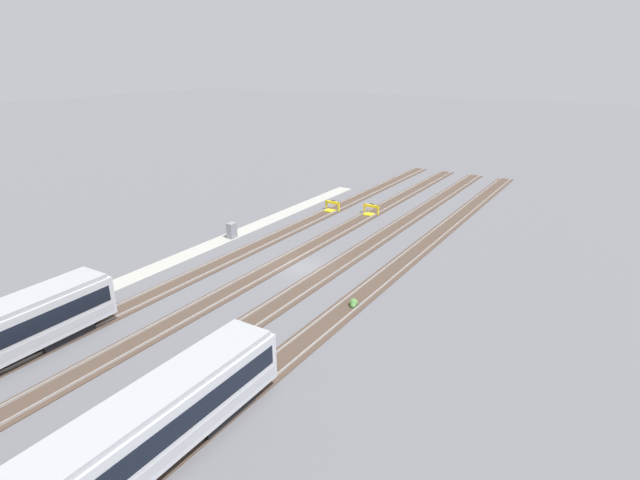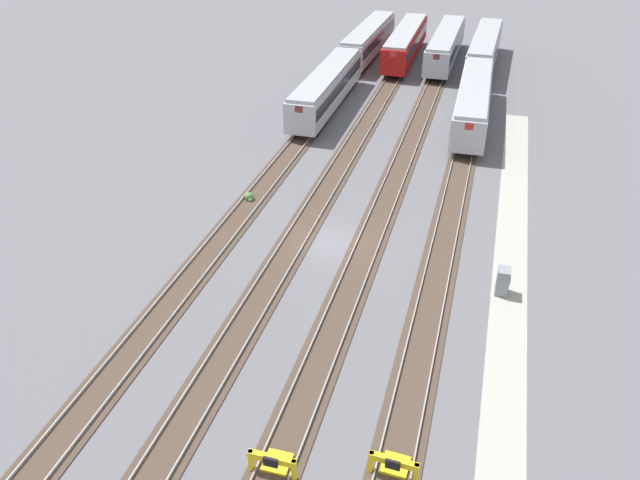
% 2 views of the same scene
% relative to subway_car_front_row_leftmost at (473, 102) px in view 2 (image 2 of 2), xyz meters
% --- Properties ---
extents(ground_plane, '(400.00, 400.00, 0.00)m').
position_rel_subway_car_front_row_leftmost_xyz_m(ground_plane, '(-23.88, 6.97, -2.04)').
color(ground_plane, '#5B5B60').
extents(service_walkway, '(54.00, 2.00, 0.01)m').
position_rel_subway_car_front_row_leftmost_xyz_m(service_walkway, '(-23.88, -4.14, -2.04)').
color(service_walkway, '#9E9E93').
rests_on(service_walkway, ground).
extents(rail_track_nearest, '(90.00, 2.23, 0.21)m').
position_rel_subway_car_front_row_leftmost_xyz_m(rail_track_nearest, '(-23.88, 0.03, -2.00)').
color(rail_track_nearest, '#47382D').
rests_on(rail_track_nearest, ground).
extents(rail_track_near_inner, '(90.00, 2.24, 0.21)m').
position_rel_subway_car_front_row_leftmost_xyz_m(rail_track_near_inner, '(-23.88, 4.66, -2.00)').
color(rail_track_near_inner, '#47382D').
rests_on(rail_track_near_inner, ground).
extents(rail_track_middle, '(90.00, 2.24, 0.21)m').
position_rel_subway_car_front_row_leftmost_xyz_m(rail_track_middle, '(-23.88, 9.28, -2.00)').
color(rail_track_middle, '#47382D').
rests_on(rail_track_middle, ground).
extents(rail_track_far_inner, '(90.00, 2.23, 0.21)m').
position_rel_subway_car_front_row_leftmost_xyz_m(rail_track_far_inner, '(-23.88, 13.91, -2.00)').
color(rail_track_far_inner, '#47382D').
rests_on(rail_track_far_inner, ground).
extents(subway_car_front_row_leftmost, '(18.06, 3.21, 3.70)m').
position_rel_subway_car_front_row_leftmost_xyz_m(subway_car_front_row_leftmost, '(0.00, 0.00, 0.00)').
color(subway_car_front_row_leftmost, '#ADAFB7').
rests_on(subway_car_front_row_leftmost, ground).
extents(subway_car_front_row_left_inner, '(18.02, 2.97, 3.70)m').
position_rel_subway_car_front_row_leftmost_xyz_m(subway_car_front_row_left_inner, '(18.89, 9.34, 0.00)').
color(subway_car_front_row_left_inner, '#B71414').
rests_on(subway_car_front_row_left_inner, ground).
extents(subway_car_front_row_centre, '(18.06, 3.25, 3.70)m').
position_rel_subway_car_front_row_leftmost_xyz_m(subway_car_front_row_centre, '(18.67, 0.08, 0.00)').
color(subway_car_front_row_centre, '#ADAFB7').
rests_on(subway_car_front_row_centre, ground).
extents(subway_car_front_row_right_inner, '(18.02, 2.97, 3.70)m').
position_rel_subway_car_front_row_leftmost_xyz_m(subway_car_front_row_right_inner, '(19.15, 4.62, 0.00)').
color(subway_car_front_row_right_inner, '#ADAFB7').
rests_on(subway_car_front_row_right_inner, ground).
extents(subway_car_front_row_rightmost, '(18.06, 3.20, 3.70)m').
position_rel_subway_car_front_row_leftmost_xyz_m(subway_car_front_row_rightmost, '(19.18, 13.90, 0.00)').
color(subway_car_front_row_rightmost, '#ADAFB7').
rests_on(subway_car_front_row_rightmost, ground).
extents(subway_car_back_row_leftmost, '(18.02, 2.94, 3.70)m').
position_rel_subway_car_front_row_leftmost_xyz_m(subway_car_back_row_leftmost, '(0.00, 13.89, 0.00)').
color(subway_car_back_row_leftmost, '#ADAFB7').
rests_on(subway_car_back_row_leftmost, ground).
extents(bumper_stop_nearest_track, '(1.38, 2.01, 1.22)m').
position_rel_subway_car_front_row_leftmost_xyz_m(bumper_stop_nearest_track, '(-40.08, 0.02, -1.53)').
color(bumper_stop_nearest_track, yellow).
rests_on(bumper_stop_nearest_track, ground).
extents(bumper_stop_near_inner_track, '(1.35, 2.00, 1.22)m').
position_rel_subway_car_front_row_leftmost_xyz_m(bumper_stop_near_inner_track, '(-41.27, 4.66, -1.53)').
color(bumper_stop_near_inner_track, yellow).
rests_on(bumper_stop_near_inner_track, ground).
extents(electrical_cabinet, '(0.90, 0.73, 1.60)m').
position_rel_subway_car_front_row_leftmost_xyz_m(electrical_cabinet, '(-26.39, -3.68, -1.24)').
color(electrical_cabinet, gray).
rests_on(electrical_cabinet, ground).
extents(weed_clump, '(0.92, 0.70, 0.64)m').
position_rel_subway_car_front_row_leftmost_xyz_m(weed_clump, '(-19.85, 14.17, -1.80)').
color(weed_clump, '#4C7F3D').
rests_on(weed_clump, ground).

